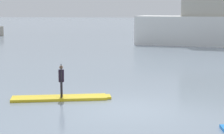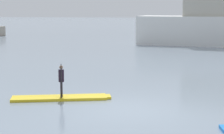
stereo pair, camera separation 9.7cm
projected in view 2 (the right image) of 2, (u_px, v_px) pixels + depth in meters
The scene contains 4 objects.
ground_plane at pixel (127, 109), 14.27m from camera, with size 240.00×240.00×0.00m, color gray.
paddleboard_near at pixel (61, 98), 15.83m from camera, with size 3.78×1.66×0.10m.
paddler_child_solo at pixel (61, 79), 15.72m from camera, with size 0.25×0.40×1.26m.
fishing_boat_white_large at pixel (220, 23), 37.15m from camera, with size 15.18×6.42×13.51m.
Camera 2 is at (1.25, -13.87, 3.46)m, focal length 67.48 mm.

